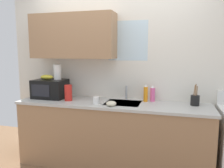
% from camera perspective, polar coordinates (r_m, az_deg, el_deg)
% --- Properties ---
extents(kitchen_wall_assembly, '(3.35, 0.42, 2.50)m').
position_cam_1_polar(kitchen_wall_assembly, '(3.29, -0.86, 4.68)').
color(kitchen_wall_assembly, silver).
rests_on(kitchen_wall_assembly, ground).
extents(counter_unit, '(2.58, 0.63, 0.90)m').
position_cam_1_polar(counter_unit, '(3.17, 0.05, -12.50)').
color(counter_unit, '#9E7551').
rests_on(counter_unit, ground).
extents(sink_faucet, '(0.03, 0.03, 0.19)m').
position_cam_1_polar(sink_faucet, '(3.21, 3.66, -2.22)').
color(sink_faucet, '#B2B5BA').
rests_on(sink_faucet, counter_unit).
extents(microwave, '(0.46, 0.35, 0.27)m').
position_cam_1_polar(microwave, '(3.43, -15.35, -1.16)').
color(microwave, black).
rests_on(microwave, counter_unit).
extents(banana_bunch, '(0.20, 0.11, 0.07)m').
position_cam_1_polar(banana_bunch, '(3.44, -16.16, 1.68)').
color(banana_bunch, gold).
rests_on(banana_bunch, microwave).
extents(paper_towel_roll, '(0.11, 0.11, 0.22)m').
position_cam_1_polar(paper_towel_roll, '(3.39, -13.61, 2.97)').
color(paper_towel_roll, white).
rests_on(paper_towel_roll, microwave).
extents(dish_soap_bottle_orange, '(0.06, 0.06, 0.24)m').
position_cam_1_polar(dish_soap_bottle_orange, '(3.11, 8.49, -2.35)').
color(dish_soap_bottle_orange, orange).
rests_on(dish_soap_bottle_orange, counter_unit).
extents(dish_soap_bottle_pink, '(0.07, 0.07, 0.22)m').
position_cam_1_polar(dish_soap_bottle_pink, '(3.13, 10.21, -2.47)').
color(dish_soap_bottle_pink, '#E55999').
rests_on(dish_soap_bottle_pink, counter_unit).
extents(cereal_canister, '(0.10, 0.10, 0.22)m').
position_cam_1_polar(cereal_canister, '(3.19, -10.98, -2.19)').
color(cereal_canister, red).
rests_on(cereal_canister, counter_unit).
extents(mug_white, '(0.08, 0.08, 0.09)m').
position_cam_1_polar(mug_white, '(2.95, -4.02, -4.15)').
color(mug_white, white).
rests_on(mug_white, counter_unit).
extents(utensil_crock, '(0.11, 0.11, 0.28)m').
position_cam_1_polar(utensil_crock, '(3.04, 20.22, -3.82)').
color(utensil_crock, black).
rests_on(utensil_crock, counter_unit).
extents(small_bowl, '(0.13, 0.13, 0.06)m').
position_cam_1_polar(small_bowl, '(2.83, -0.21, -4.96)').
color(small_bowl, beige).
rests_on(small_bowl, counter_unit).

